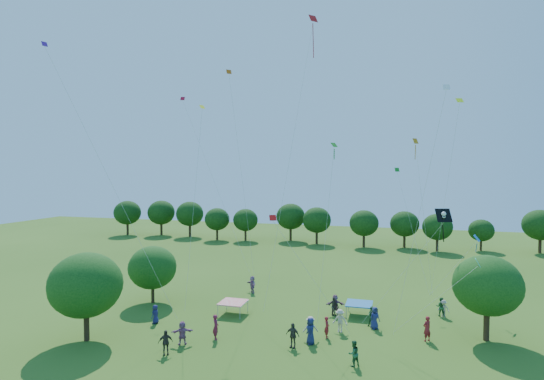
{
  "coord_description": "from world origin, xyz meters",
  "views": [
    {
      "loc": [
        8.62,
        -16.31,
        12.38
      ],
      "look_at": [
        0.0,
        14.0,
        11.0
      ],
      "focal_mm": 28.0,
      "sensor_mm": 36.0,
      "label": 1
    }
  ],
  "objects_px": {
    "near_tree_west": "(86,285)",
    "tent_blue": "(359,304)",
    "near_tree_north": "(152,267)",
    "near_tree_east": "(487,285)",
    "pirate_kite": "(442,218)",
    "red_high_kite": "(306,67)",
    "tent_red_stripe": "(233,302)"
  },
  "relations": [
    {
      "from": "near_tree_east",
      "to": "red_high_kite",
      "type": "bearing_deg",
      "value": 165.19
    },
    {
      "from": "near_tree_west",
      "to": "tent_blue",
      "type": "xyz_separation_m",
      "value": [
        18.81,
        10.88,
        -3.07
      ]
    },
    {
      "from": "near_tree_north",
      "to": "pirate_kite",
      "type": "xyz_separation_m",
      "value": [
        24.88,
        -4.42,
        5.92
      ]
    },
    {
      "from": "pirate_kite",
      "to": "near_tree_west",
      "type": "bearing_deg",
      "value": -168.87
    },
    {
      "from": "tent_blue",
      "to": "red_high_kite",
      "type": "height_order",
      "value": "red_high_kite"
    },
    {
      "from": "near_tree_north",
      "to": "near_tree_east",
      "type": "relative_size",
      "value": 0.86
    },
    {
      "from": "tent_blue",
      "to": "red_high_kite",
      "type": "bearing_deg",
      "value": 169.38
    },
    {
      "from": "near_tree_west",
      "to": "red_high_kite",
      "type": "bearing_deg",
      "value": 40.39
    },
    {
      "from": "near_tree_north",
      "to": "near_tree_west",
      "type": "bearing_deg",
      "value": -88.62
    },
    {
      "from": "near_tree_west",
      "to": "near_tree_north",
      "type": "xyz_separation_m",
      "value": [
        -0.22,
        9.27,
        -0.77
      ]
    },
    {
      "from": "near_tree_north",
      "to": "red_high_kite",
      "type": "relative_size",
      "value": 0.21
    },
    {
      "from": "near_tree_west",
      "to": "tent_red_stripe",
      "type": "height_order",
      "value": "near_tree_west"
    },
    {
      "from": "near_tree_north",
      "to": "tent_blue",
      "type": "distance_m",
      "value": 19.24
    },
    {
      "from": "near_tree_north",
      "to": "near_tree_east",
      "type": "distance_m",
      "value": 28.44
    },
    {
      "from": "tent_red_stripe",
      "to": "red_high_kite",
      "type": "relative_size",
      "value": 0.09
    },
    {
      "from": "near_tree_east",
      "to": "pirate_kite",
      "type": "relative_size",
      "value": 0.73
    },
    {
      "from": "tent_red_stripe",
      "to": "pirate_kite",
      "type": "distance_m",
      "value": 18.67
    },
    {
      "from": "tent_blue",
      "to": "tent_red_stripe",
      "type": "bearing_deg",
      "value": -166.2
    },
    {
      "from": "tent_red_stripe",
      "to": "near_tree_north",
      "type": "bearing_deg",
      "value": 173.38
    },
    {
      "from": "near_tree_north",
      "to": "red_high_kite",
      "type": "height_order",
      "value": "red_high_kite"
    },
    {
      "from": "near_tree_west",
      "to": "pirate_kite",
      "type": "xyz_separation_m",
      "value": [
        24.66,
        4.85,
        5.15
      ]
    },
    {
      "from": "near_tree_west",
      "to": "near_tree_north",
      "type": "distance_m",
      "value": 9.31
    },
    {
      "from": "tent_blue",
      "to": "near_tree_west",
      "type": "bearing_deg",
      "value": -149.95
    },
    {
      "from": "near_tree_west",
      "to": "red_high_kite",
      "type": "distance_m",
      "value": 25.32
    },
    {
      "from": "tent_red_stripe",
      "to": "red_high_kite",
      "type": "height_order",
      "value": "red_high_kite"
    },
    {
      "from": "tent_blue",
      "to": "near_tree_north",
      "type": "bearing_deg",
      "value": -175.16
    },
    {
      "from": "near_tree_east",
      "to": "tent_blue",
      "type": "height_order",
      "value": "near_tree_east"
    },
    {
      "from": "tent_red_stripe",
      "to": "near_tree_east",
      "type": "bearing_deg",
      "value": -0.75
    },
    {
      "from": "near_tree_west",
      "to": "pirate_kite",
      "type": "relative_size",
      "value": 0.75
    },
    {
      "from": "near_tree_west",
      "to": "near_tree_east",
      "type": "bearing_deg",
      "value": 15.9
    },
    {
      "from": "near_tree_north",
      "to": "pirate_kite",
      "type": "relative_size",
      "value": 0.63
    },
    {
      "from": "tent_red_stripe",
      "to": "tent_blue",
      "type": "relative_size",
      "value": 1.0
    }
  ]
}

